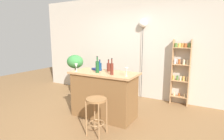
% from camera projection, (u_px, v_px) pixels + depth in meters
% --- Properties ---
extents(ground, '(12.00, 12.00, 0.00)m').
position_uv_depth(ground, '(97.00, 122.00, 3.63)').
color(ground, brown).
extents(back_wall, '(6.40, 0.10, 2.80)m').
position_uv_depth(back_wall, '(135.00, 47.00, 5.06)').
color(back_wall, '#BCB2A3').
rests_on(back_wall, ground).
extents(kitchen_counter, '(1.39, 0.67, 0.96)m').
position_uv_depth(kitchen_counter, '(104.00, 94.00, 3.80)').
color(kitchen_counter, brown).
rests_on(kitchen_counter, ground).
extents(bar_stool, '(0.35, 0.35, 0.65)m').
position_uv_depth(bar_stool, '(96.00, 108.00, 3.07)').
color(bar_stool, '#997047').
rests_on(bar_stool, ground).
extents(spice_shelf, '(0.42, 0.17, 1.62)m').
position_uv_depth(spice_shelf, '(181.00, 70.00, 4.41)').
color(spice_shelf, tan).
rests_on(spice_shelf, ground).
extents(plant_stool, '(0.31, 0.31, 0.43)m').
position_uv_depth(plant_stool, '(76.00, 86.00, 5.43)').
color(plant_stool, '#2D2823').
rests_on(plant_stool, ground).
extents(potted_plant, '(0.49, 0.44, 0.73)m').
position_uv_depth(potted_plant, '(75.00, 64.00, 5.30)').
color(potted_plant, '#514C47').
rests_on(potted_plant, plant_stool).
extents(bottle_soda_blue, '(0.06, 0.06, 0.31)m').
position_uv_depth(bottle_soda_blue, '(112.00, 68.00, 3.45)').
color(bottle_soda_blue, '#5B2319').
rests_on(bottle_soda_blue, kitchen_counter).
extents(bottle_vinegar, '(0.07, 0.07, 0.25)m').
position_uv_depth(bottle_vinegar, '(109.00, 67.00, 3.79)').
color(bottle_vinegar, '#5B2319').
rests_on(bottle_vinegar, kitchen_counter).
extents(bottle_olive_oil, '(0.08, 0.08, 0.24)m').
position_uv_depth(bottle_olive_oil, '(100.00, 67.00, 3.86)').
color(bottle_olive_oil, navy).
rests_on(bottle_olive_oil, kitchen_counter).
extents(bottle_wine_red, '(0.07, 0.07, 0.33)m').
position_uv_depth(bottle_wine_red, '(97.00, 66.00, 3.64)').
color(bottle_wine_red, '#194C23').
rests_on(bottle_wine_red, kitchen_counter).
extents(wine_glass_left, '(0.07, 0.07, 0.16)m').
position_uv_depth(wine_glass_left, '(126.00, 70.00, 3.32)').
color(wine_glass_left, silver).
rests_on(wine_glass_left, kitchen_counter).
extents(wine_glass_center, '(0.07, 0.07, 0.16)m').
position_uv_depth(wine_glass_center, '(76.00, 66.00, 3.79)').
color(wine_glass_center, silver).
rests_on(wine_glass_center, kitchen_counter).
extents(cookbook, '(0.25, 0.23, 0.03)m').
position_uv_depth(cookbook, '(97.00, 69.00, 3.98)').
color(cookbook, navy).
rests_on(cookbook, kitchen_counter).
extents(pendant_globe_light, '(0.22, 0.22, 2.13)m').
position_uv_depth(pendant_globe_light, '(143.00, 24.00, 4.73)').
color(pendant_globe_light, black).
rests_on(pendant_globe_light, ground).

